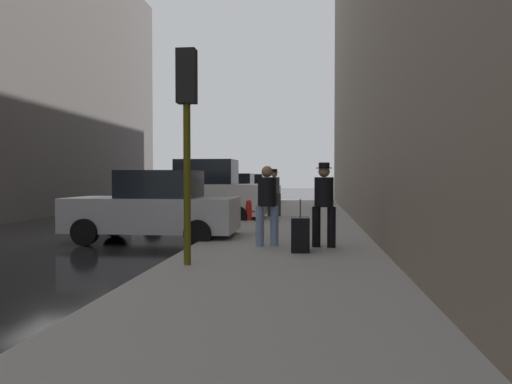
% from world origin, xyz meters
% --- Properties ---
extents(ground_plane, '(120.00, 120.00, 0.00)m').
position_xyz_m(ground_plane, '(0.00, 0.00, 0.00)').
color(ground_plane, black).
extents(sidewalk, '(4.00, 40.00, 0.15)m').
position_xyz_m(sidewalk, '(6.00, 0.00, 0.07)').
color(sidewalk, gray).
rests_on(sidewalk, ground_plane).
extents(parked_silver_sedan, '(4.20, 2.06, 1.79)m').
position_xyz_m(parked_silver_sedan, '(2.65, -0.25, 0.85)').
color(parked_silver_sedan, '#B7BABF').
rests_on(parked_silver_sedan, ground_plane).
extents(parked_white_van, '(4.63, 2.12, 2.25)m').
position_xyz_m(parked_white_van, '(2.65, 5.29, 1.03)').
color(parked_white_van, silver).
rests_on(parked_white_van, ground_plane).
extents(parked_gray_coupe, '(4.23, 2.12, 1.79)m').
position_xyz_m(parked_gray_coupe, '(2.65, 11.26, 0.85)').
color(parked_gray_coupe, slate).
rests_on(parked_gray_coupe, ground_plane).
extents(parked_dark_green_sedan, '(4.22, 2.10, 1.79)m').
position_xyz_m(parked_dark_green_sedan, '(2.65, 16.83, 0.85)').
color(parked_dark_green_sedan, '#193828').
rests_on(parked_dark_green_sedan, ground_plane).
extents(fire_hydrant, '(0.42, 0.22, 0.70)m').
position_xyz_m(fire_hydrant, '(4.45, 4.37, 0.50)').
color(fire_hydrant, red).
rests_on(fire_hydrant, sidewalk).
extents(traffic_light, '(0.32, 0.32, 3.60)m').
position_xyz_m(traffic_light, '(4.50, -4.23, 2.76)').
color(traffic_light, '#514C0F').
rests_on(traffic_light, sidewalk).
extents(pedestrian_with_fedora, '(0.52, 0.46, 1.78)m').
position_xyz_m(pedestrian_with_fedora, '(6.83, -1.87, 1.14)').
color(pedestrian_with_fedora, black).
rests_on(pedestrian_with_fedora, sidewalk).
extents(pedestrian_in_jeans, '(0.53, 0.49, 1.71)m').
position_xyz_m(pedestrian_in_jeans, '(5.62, -1.78, 1.10)').
color(pedestrian_in_jeans, '#728CB2').
rests_on(pedestrian_in_jeans, sidewalk).
extents(pedestrian_with_beanie, '(0.50, 0.40, 1.78)m').
position_xyz_m(pedestrian_with_beanie, '(5.16, 6.37, 1.14)').
color(pedestrian_with_beanie, '#333338').
rests_on(pedestrian_with_beanie, sidewalk).
extents(rolling_suitcase, '(0.38, 0.57, 1.04)m').
position_xyz_m(rolling_suitcase, '(6.35, -2.52, 0.49)').
color(rolling_suitcase, black).
rests_on(rolling_suitcase, sidewalk).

